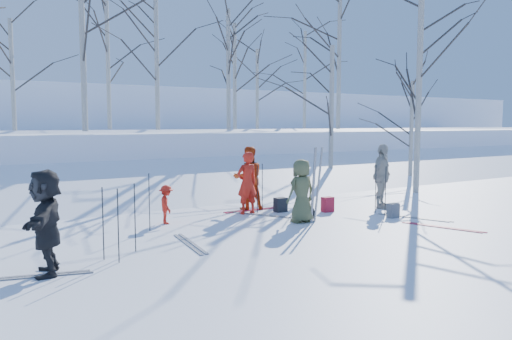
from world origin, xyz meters
TOP-DOWN VIEW (x-y plane):
  - ground at (0.00, 0.00)m, footprint 120.00×120.00m
  - snow_ramp at (0.00, 7.00)m, footprint 70.00×9.49m
  - snow_plateau at (0.00, 17.00)m, footprint 70.00×18.00m
  - far_hill at (0.00, 38.00)m, footprint 90.00×30.00m
  - skier_olive_center at (0.82, 0.66)m, footprint 0.80×0.54m
  - skier_red_north at (0.28, 2.41)m, footprint 0.64×0.43m
  - skier_redor_behind at (0.67, 3.00)m, footprint 1.06×0.94m
  - skier_red_seated at (-2.13, 2.28)m, footprint 0.47×0.68m
  - skier_cream_east at (4.10, 1.12)m, footprint 1.20×0.85m
  - skier_grey_west at (-5.37, -0.61)m, footprint 0.91×1.70m
  - dog at (1.25, 0.94)m, footprint 0.38×0.61m
  - upright_ski_left at (1.05, 0.46)m, footprint 0.08×0.16m
  - upright_ski_right at (1.20, 0.46)m, footprint 0.15×0.23m
  - ski_pair_a at (3.70, -0.46)m, footprint 1.47×2.03m
  - ski_pair_b at (3.32, -1.64)m, footprint 1.35×2.02m
  - ski_pair_c at (-2.52, 0.04)m, footprint 0.68×1.95m
  - ski_pair_d at (-5.64, -0.63)m, footprint 1.11×2.00m
  - ski_pair_e at (0.74, 2.80)m, footprint 0.24×1.90m
  - ski_pair_f at (0.45, 2.06)m, footprint 1.83×2.07m
  - ski_pole_a at (-3.66, 0.05)m, footprint 0.02×0.02m
  - ski_pole_b at (3.31, 0.21)m, footprint 0.02×0.02m
  - ski_pole_c at (0.94, 2.67)m, footprint 0.02×0.02m
  - ski_pole_d at (0.56, 2.33)m, footprint 0.02×0.02m
  - ski_pole_e at (-4.16, -0.55)m, footprint 0.02×0.02m
  - ski_pole_f at (-2.76, 1.74)m, footprint 0.02×0.02m
  - ski_pole_g at (-4.34, -0.21)m, footprint 0.02×0.02m
  - ski_pole_h at (3.39, 0.65)m, footprint 0.02×0.02m
  - backpack_red at (2.36, 1.47)m, footprint 0.32×0.22m
  - backpack_grey at (3.27, -0.12)m, footprint 0.30×0.20m
  - backpack_dark at (1.24, 2.18)m, footprint 0.34×0.24m
  - birch_plateau_a at (5.10, 11.64)m, footprint 4.10×4.10m
  - birch_plateau_b at (6.78, 12.31)m, footprint 3.40×3.40m
  - birch_plateau_d at (-4.38, 12.52)m, footprint 3.64×3.64m
  - birch_plateau_f at (0.12, 15.30)m, footprint 4.89×4.89m
  - birch_plateau_g at (10.48, 10.38)m, footprint 5.93×5.93m
  - birch_plateau_h at (11.90, 15.08)m, footprint 4.66×4.66m
  - birch_plateau_i at (3.86, 10.00)m, footprint 4.23×4.23m
  - birch_plateau_j at (-2.36, 9.52)m, footprint 5.43×5.43m
  - birch_plateau_k at (1.38, 12.06)m, footprint 4.88×4.88m
  - birch_edge_b at (7.60, 2.82)m, footprint 5.40×5.40m
  - birch_edge_c at (9.88, 5.08)m, footprint 3.57×3.57m
  - birch_edge_e at (6.59, 6.35)m, footprint 4.52×4.52m

SIDE VIEW (x-z plane):
  - ground at x=0.00m, z-range 0.00..0.00m
  - ski_pair_a at x=3.70m, z-range 0.00..0.02m
  - ski_pair_b at x=3.32m, z-range 0.00..0.02m
  - ski_pair_c at x=-2.52m, z-range 0.00..0.02m
  - ski_pair_d at x=-5.64m, z-range 0.00..0.02m
  - ski_pair_e at x=0.74m, z-range 0.00..0.02m
  - ski_pair_f at x=0.45m, z-range 0.00..0.02m
  - snow_ramp at x=0.00m, z-range -1.91..2.21m
  - backpack_grey at x=3.27m, z-range 0.00..0.38m
  - backpack_dark at x=1.24m, z-range 0.00..0.40m
  - backpack_red at x=2.36m, z-range 0.00..0.42m
  - dog at x=1.25m, z-range 0.00..0.48m
  - skier_red_seated at x=-2.13m, z-range 0.00..0.97m
  - ski_pole_a at x=-3.66m, z-range 0.00..1.34m
  - ski_pole_b at x=3.31m, z-range 0.00..1.34m
  - ski_pole_c at x=0.94m, z-range 0.00..1.34m
  - ski_pole_d at x=0.56m, z-range 0.00..1.34m
  - ski_pole_e at x=-4.16m, z-range 0.00..1.34m
  - ski_pole_f at x=-2.76m, z-range 0.00..1.34m
  - ski_pole_g at x=-4.34m, z-range 0.00..1.34m
  - ski_pole_h at x=3.39m, z-range 0.00..1.34m
  - skier_olive_center at x=0.82m, z-range 0.00..1.60m
  - skier_red_north at x=0.28m, z-range 0.00..1.71m
  - skier_grey_west at x=-5.37m, z-range 0.00..1.75m
  - skier_redor_behind at x=0.67m, z-range 0.00..1.82m
  - skier_cream_east at x=4.10m, z-range 0.00..1.89m
  - upright_ski_left at x=1.05m, z-range 0.00..1.90m
  - upright_ski_right at x=1.20m, z-range 0.00..1.90m
  - snow_plateau at x=0.00m, z-range -0.10..2.10m
  - far_hill at x=0.00m, z-range -1.00..5.00m
  - birch_edge_c at x=9.88m, z-range 0.00..4.24m
  - birch_edge_e at x=6.59m, z-range 0.00..5.60m
  - birch_edge_b at x=7.60m, z-range 0.00..6.85m
  - birch_plateau_b at x=6.78m, z-range 2.20..6.20m
  - birch_plateau_d at x=-4.38m, z-range 2.20..6.54m
  - birch_plateau_a at x=5.10m, z-range 2.20..7.20m
  - birch_plateau_i at x=3.86m, z-range 2.20..7.39m
  - birch_plateau_h at x=11.90m, z-range 2.20..7.99m
  - birch_plateau_k at x=1.38m, z-range 2.20..8.32m
  - birch_plateau_f at x=0.12m, z-range 2.20..8.33m
  - birch_plateau_j at x=-2.36m, z-range 2.20..9.10m
  - birch_plateau_g at x=10.48m, z-range 2.20..9.81m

